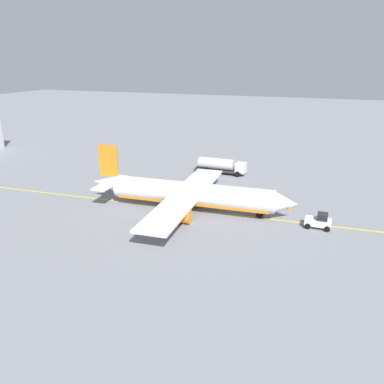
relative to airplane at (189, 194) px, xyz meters
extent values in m
plane|color=slate|center=(0.52, 0.03, -2.58)|extent=(400.00, 400.00, 0.00)
cylinder|color=white|center=(0.52, 0.03, 0.17)|extent=(25.69, 4.84, 3.51)
cube|color=orange|center=(0.52, 0.03, -0.79)|extent=(24.24, 4.14, 0.98)
cone|color=white|center=(14.70, 0.77, 0.17)|extent=(3.72, 3.55, 3.37)
cone|color=white|center=(-14.35, -0.75, 0.52)|extent=(5.12, 3.24, 2.98)
cube|color=orange|center=(-13.65, -0.71, 4.33)|extent=(3.21, 0.53, 5.20)
cube|color=white|center=(-13.65, -0.71, 0.57)|extent=(2.84, 8.51, 0.24)
cube|color=white|center=(-0.47, -0.02, -0.27)|extent=(6.34, 29.77, 0.36)
cylinder|color=orange|center=(0.05, 5.21, -1.52)|extent=(3.31, 2.26, 2.10)
cylinder|color=orange|center=(0.60, -5.18, -1.52)|extent=(3.31, 2.26, 2.10)
cylinder|color=#4C4C51|center=(11.15, 0.58, -1.46)|extent=(0.24, 0.24, 1.15)
cylinder|color=black|center=(11.15, 0.58, -2.03)|extent=(1.12, 0.46, 1.10)
cylinder|color=#4C4C51|center=(-1.61, 2.52, -1.46)|extent=(0.24, 0.24, 1.15)
cylinder|color=black|center=(-1.61, 2.52, -2.03)|extent=(1.12, 0.46, 1.10)
cylinder|color=#4C4C51|center=(-1.34, -2.67, -1.46)|extent=(0.24, 0.24, 1.15)
cylinder|color=black|center=(-1.34, -2.67, -2.03)|extent=(1.12, 0.46, 1.10)
cube|color=#2D2D33|center=(-1.41, 21.33, -1.88)|extent=(10.24, 2.71, 0.30)
cube|color=silver|center=(3.28, 21.23, -0.93)|extent=(2.05, 2.44, 2.00)
cube|color=black|center=(4.18, 21.22, -0.53)|extent=(0.20, 2.00, 0.90)
cylinder|color=silver|center=(-2.01, 21.35, -0.58)|extent=(7.43, 2.45, 2.30)
cylinder|color=black|center=(2.91, 22.49, -2.03)|extent=(1.11, 0.37, 1.10)
cylinder|color=black|center=(2.85, 19.99, -2.03)|extent=(1.11, 0.37, 1.10)
cylinder|color=black|center=(-3.97, 22.64, -2.03)|extent=(1.11, 0.37, 1.10)
cylinder|color=black|center=(-4.02, 20.14, -2.03)|extent=(1.11, 0.37, 1.10)
cube|color=silver|center=(19.49, -0.01, -1.73)|extent=(3.63, 2.05, 0.90)
cube|color=black|center=(19.99, -0.01, -0.83)|extent=(1.42, 1.62, 0.90)
cylinder|color=black|center=(18.18, -0.99, -2.18)|extent=(0.80, 0.31, 0.80)
cylinder|color=black|center=(18.21, 1.01, -2.18)|extent=(0.80, 0.31, 0.80)
cylinder|color=black|center=(20.78, -1.02, -2.18)|extent=(0.80, 0.31, 0.80)
cylinder|color=black|center=(20.81, 0.98, -2.18)|extent=(0.80, 0.31, 0.80)
cube|color=navy|center=(-1.62, 13.99, -2.16)|extent=(0.54, 0.50, 0.85)
cube|color=yellow|center=(-1.62, 13.99, -1.43)|extent=(0.63, 0.57, 0.60)
sphere|color=tan|center=(-1.62, 13.99, -0.99)|extent=(0.24, 0.24, 0.24)
cone|color=#F2590F|center=(14.88, 5.59, -2.25)|extent=(0.59, 0.59, 0.66)
cube|color=yellow|center=(0.52, 0.03, -2.58)|extent=(81.00, 4.54, 0.01)
camera|label=1|loc=(19.93, -52.08, 19.82)|focal=35.48mm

